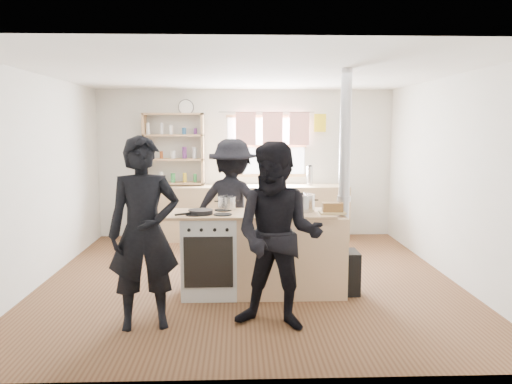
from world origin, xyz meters
TOP-DOWN VIEW (x-y plane):
  - ground at (0.00, 0.00)m, footprint 5.00×5.00m
  - back_counter at (0.00, 2.22)m, footprint 3.40×0.55m
  - shelving_unit at (-1.20, 2.34)m, footprint 1.00×0.28m
  - thermos at (1.06, 2.22)m, footprint 0.10×0.10m
  - cooking_island at (0.14, -0.55)m, footprint 1.97×0.64m
  - skillet_greens at (-0.54, -0.65)m, footprint 0.36×0.36m
  - roast_tray at (0.20, -0.53)m, footprint 0.34×0.30m
  - stockpot_stove at (-0.26, -0.35)m, footprint 0.21×0.21m
  - stockpot_counter at (0.59, -0.49)m, footprint 0.29×0.29m
  - bread_board at (0.90, -0.65)m, footprint 0.28×0.21m
  - flue_heater at (1.05, -0.57)m, footprint 0.35×0.35m
  - person_near_left at (-1.00, -1.46)m, footprint 0.72×0.54m
  - person_near_right at (0.24, -1.52)m, footprint 1.00×0.88m
  - person_far at (-0.20, 0.33)m, footprint 1.26×0.97m

SIDE VIEW (x-z plane):
  - ground at x=0.00m, z-range -0.01..0.00m
  - back_counter at x=0.00m, z-range 0.00..0.90m
  - cooking_island at x=0.14m, z-range 0.00..0.93m
  - flue_heater at x=1.05m, z-range -0.60..1.90m
  - person_far at x=-0.20m, z-range 0.00..1.72m
  - person_near_right at x=0.24m, z-range 0.00..1.74m
  - person_near_left at x=-1.00m, z-range 0.00..1.80m
  - skillet_greens at x=-0.54m, z-range 0.93..0.98m
  - roast_tray at x=0.20m, z-range 0.93..1.00m
  - bread_board at x=0.90m, z-range 0.92..1.04m
  - stockpot_stove at x=-0.26m, z-range 0.92..1.09m
  - stockpot_counter at x=0.59m, z-range 0.92..1.14m
  - thermos at x=1.06m, z-range 0.90..1.22m
  - shelving_unit at x=-1.20m, z-range 0.91..2.11m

